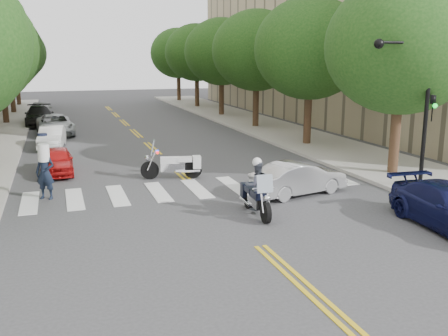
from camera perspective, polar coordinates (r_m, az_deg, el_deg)
name	(u,v)px	position (r m, az deg, el deg)	size (l,w,h in m)	color
ground	(260,246)	(13.91, 4.15, -8.91)	(140.00, 140.00, 0.00)	#38383A
sidewalk_right	(264,126)	(37.26, 4.61, 4.77)	(5.00, 60.00, 0.15)	#9E9991
tree_l_3	(0,51)	(42.09, -24.26, 12.10)	(6.40, 6.40, 8.45)	#382316
tree_l_4	(8,52)	(50.07, -23.42, 12.07)	(6.40, 6.40, 8.45)	#382316
tree_l_5	(15,53)	(58.05, -22.81, 12.04)	(6.40, 6.40, 8.45)	#382316
tree_r_0	(402,46)	(22.66, 19.65, 13.03)	(6.40, 6.40, 8.45)	#382316
tree_r_1	(310,49)	(29.40, 9.81, 13.28)	(6.40, 6.40, 8.45)	#382316
tree_r_2	(256,51)	(36.65, 3.73, 13.24)	(6.40, 6.40, 8.45)	#382316
tree_r_3	(221,52)	(44.16, -0.30, 13.14)	(6.40, 6.40, 8.45)	#382316
tree_r_4	(197,53)	(51.82, -3.15, 13.03)	(6.40, 6.40, 8.45)	#382316
tree_r_5	(178,53)	(59.56, -5.27, 12.93)	(6.40, 6.40, 8.45)	#382316
traffic_signal_pole	(417,95)	(20.07, 21.22, 7.82)	(2.82, 0.42, 6.00)	black
motorcycle_police	(256,189)	(16.37, 3.69, -2.44)	(0.83, 2.37, 1.93)	black
motorcycle_parked	(177,165)	(21.41, -5.42, 0.36)	(2.60, 0.93, 1.69)	black
officer_standing	(45,173)	(19.25, -19.76, -0.53)	(0.71, 0.47, 1.95)	black
convertible	(299,178)	(19.02, 8.54, -1.15)	(1.33, 3.80, 1.25)	#B6B6B8
parked_car_a	(57,161)	(23.37, -18.57, 0.78)	(1.38, 3.44, 1.17)	red
parked_car_b	(52,137)	(30.26, -19.08, 3.34)	(1.29, 3.69, 1.21)	white
parked_car_c	(55,125)	(35.39, -18.73, 4.71)	(2.23, 4.85, 1.35)	#B5B9BD
parked_car_d	(40,116)	(40.68, -20.33, 5.63)	(2.08, 5.12, 1.48)	black
parked_car_e	(41,110)	(45.53, -20.18, 6.26)	(1.69, 4.20, 1.43)	gray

